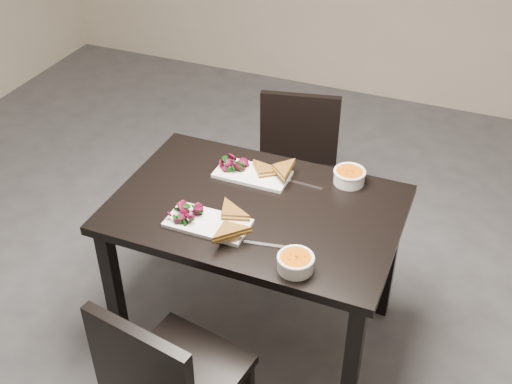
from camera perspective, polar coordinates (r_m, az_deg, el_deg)
ground at (r=3.31m, az=-3.91°, el=-9.07°), size 5.00×5.00×0.00m
table at (r=2.69m, az=0.00°, el=-2.91°), size 1.20×0.80×0.75m
chair_near at (r=2.36m, az=-8.15°, el=-16.48°), size 0.48×0.48×0.85m
chair_far at (r=3.36m, az=3.63°, el=2.39°), size 0.50×0.50×0.85m
plate_near at (r=2.53m, az=-4.38°, el=-2.85°), size 0.33×0.17×0.02m
sandwich_near at (r=2.49m, az=-2.93°, el=-2.37°), size 0.20×0.17×0.05m
salad_near at (r=2.55m, az=-6.44°, el=-1.76°), size 0.10×0.09×0.05m
soup_bowl_near at (r=2.31m, az=3.62°, el=-6.35°), size 0.14×0.14×0.06m
cutlery_near at (r=2.43m, az=0.96°, el=-4.81°), size 0.18×0.05×0.00m
plate_far at (r=2.80m, az=-0.33°, el=1.62°), size 0.33×0.17×0.02m
sandwich_far at (r=2.75m, az=0.80°, el=1.77°), size 0.21×0.20×0.05m
salad_far at (r=2.82m, az=-2.22°, el=2.57°), size 0.10×0.09×0.05m
soup_bowl_far at (r=2.77m, az=8.48°, el=1.48°), size 0.14×0.14×0.06m
cutlery_far at (r=2.76m, az=4.30°, el=0.72°), size 0.18×0.02×0.00m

